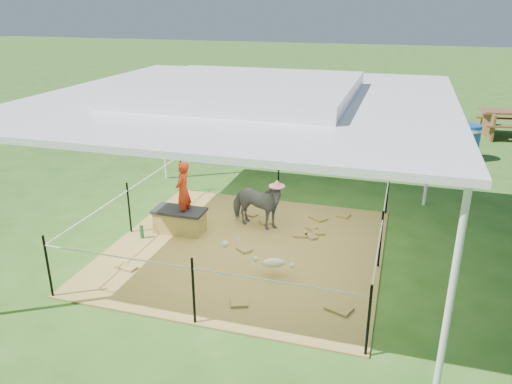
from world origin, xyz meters
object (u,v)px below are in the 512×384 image
(green_bottle, at_px, (142,232))
(trash_barrel, at_px, (467,143))
(picnic_table_near, at_px, (395,123))
(distant_person, at_px, (393,121))
(pony, at_px, (256,205))
(foal, at_px, (274,261))
(woman, at_px, (183,185))
(straw_bale, at_px, (180,222))

(green_bottle, height_order, trash_barrel, trash_barrel)
(picnic_table_near, height_order, distant_person, distant_person)
(pony, bearing_deg, foal, -144.95)
(green_bottle, xyz_separation_m, picnic_table_near, (4.08, 8.95, 0.27))
(woman, xyz_separation_m, foal, (1.97, -1.05, -0.67))
(straw_bale, height_order, green_bottle, straw_bale)
(straw_bale, height_order, woman, woman)
(woman, bearing_deg, trash_barrel, 139.93)
(pony, height_order, distant_person, distant_person)
(straw_bale, distance_m, green_bottle, 0.71)
(pony, distance_m, picnic_table_near, 8.23)
(straw_bale, relative_size, pony, 0.81)
(picnic_table_near, bearing_deg, distant_person, -82.53)
(woman, distance_m, trash_barrel, 8.40)
(woman, height_order, picnic_table_near, woman)
(picnic_table_near, bearing_deg, foal, -88.17)
(pony, relative_size, trash_barrel, 1.13)
(trash_barrel, distance_m, distant_person, 2.41)
(pony, bearing_deg, straw_bale, 123.74)
(woman, relative_size, trash_barrel, 1.10)
(trash_barrel, relative_size, distant_person, 0.77)
(foal, xyz_separation_m, trash_barrel, (3.41, 7.48, 0.20))
(straw_bale, distance_m, trash_barrel, 8.45)
(straw_bale, distance_m, pony, 1.45)
(trash_barrel, distance_m, picnic_table_near, 2.85)
(trash_barrel, bearing_deg, woman, -129.98)
(woman, height_order, foal, woman)
(woman, relative_size, green_bottle, 4.32)
(trash_barrel, height_order, picnic_table_near, trash_barrel)
(woman, height_order, green_bottle, woman)
(straw_bale, height_order, picnic_table_near, picnic_table_near)
(trash_barrel, relative_size, picnic_table_near, 0.48)
(green_bottle, xyz_separation_m, distant_person, (4.04, 8.22, 0.48))
(woman, distance_m, distant_person, 8.49)
(straw_bale, relative_size, picnic_table_near, 0.44)
(green_bottle, xyz_separation_m, foal, (2.62, -0.60, 0.13))
(straw_bale, distance_m, distant_person, 8.53)
(woman, xyz_separation_m, trash_barrel, (5.39, 6.43, -0.48))
(pony, distance_m, trash_barrel, 7.19)
(distant_person, bearing_deg, picnic_table_near, -90.11)
(woman, xyz_separation_m, green_bottle, (-0.65, -0.45, -0.81))
(green_bottle, bearing_deg, distant_person, 63.81)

